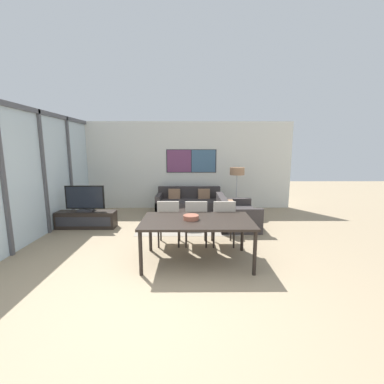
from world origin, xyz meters
name	(u,v)px	position (x,y,z in m)	size (l,w,h in m)	color
ground_plane	(170,293)	(0.00, 0.00, 0.00)	(24.00, 24.00, 0.00)	#9E896B
wall_back	(182,165)	(0.01, 5.13, 1.40)	(7.13, 0.09, 2.80)	silver
window_wall_left	(42,168)	(-3.06, 2.57, 1.53)	(0.07, 5.14, 2.80)	silver
area_rug	(189,225)	(0.25, 3.11, 0.00)	(2.50, 1.65, 0.01)	gray
tv_console	(86,220)	(-2.31, 2.94, 0.21)	(1.44, 0.40, 0.42)	black
television	(85,199)	(-2.31, 2.94, 0.73)	(0.95, 0.20, 0.65)	#2D2D33
sofa_main	(189,204)	(0.25, 4.42, 0.26)	(1.95, 0.95, 0.77)	#383333
sofa_side	(234,216)	(1.39, 3.05, 0.26)	(0.95, 1.36, 0.77)	#383333
coffee_table	(189,215)	(0.25, 3.11, 0.27)	(0.91, 0.91, 0.35)	black
dining_table	(197,223)	(0.40, 0.99, 0.69)	(1.89, 1.09, 0.76)	black
dining_chair_left	(169,221)	(-0.15, 1.74, 0.51)	(0.46, 0.46, 0.94)	#B2A899
dining_chair_centre	(196,221)	(0.40, 1.72, 0.51)	(0.46, 0.46, 0.94)	#B2A899
dining_chair_right	(223,221)	(0.95, 1.72, 0.51)	(0.46, 0.46, 0.94)	#B2A899
fruit_bowl	(191,217)	(0.30, 1.00, 0.80)	(0.27, 0.27, 0.08)	#995642
floor_lamp	(237,174)	(1.67, 4.31, 1.22)	(0.43, 0.43, 1.40)	#2D2D33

